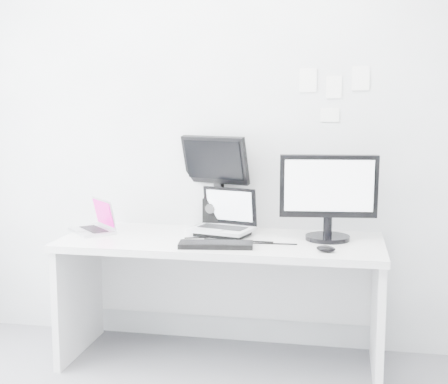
{
  "coord_description": "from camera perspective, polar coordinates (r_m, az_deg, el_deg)",
  "views": [
    {
      "loc": [
        0.66,
        -2.1,
        1.49
      ],
      "look_at": [
        0.02,
        1.23,
        1.0
      ],
      "focal_mm": 49.74,
      "sensor_mm": 36.0,
      "label": 1
    }
  ],
  "objects": [
    {
      "name": "dell_laptop",
      "position": [
        3.55,
        -0.23,
        -1.85
      ],
      "size": [
        0.39,
        0.34,
        0.28
      ],
      "primitive_type": "cube",
      "rotation": [
        0.0,
        0.0,
        -0.27
      ],
      "color": "#AEB1B6",
      "rests_on": "desk"
    },
    {
      "name": "wall_note_1",
      "position": [
        3.7,
        10.07,
        9.48
      ],
      "size": [
        0.09,
        0.0,
        0.13
      ],
      "primitive_type": "cube",
      "color": "white",
      "rests_on": "back_wall"
    },
    {
      "name": "wall_note_0",
      "position": [
        3.71,
        7.73,
        10.15
      ],
      "size": [
        0.1,
        0.0,
        0.14
      ],
      "primitive_type": "cube",
      "color": "white",
      "rests_on": "back_wall"
    },
    {
      "name": "macbook",
      "position": [
        3.73,
        -12.09,
        -2.08
      ],
      "size": [
        0.35,
        0.35,
        0.21
      ],
      "primitive_type": "cube",
      "rotation": [
        0.0,
        0.0,
        -0.8
      ],
      "color": "silver",
      "rests_on": "desk"
    },
    {
      "name": "speaker",
      "position": [
        3.75,
        -1.12,
        -1.98
      ],
      "size": [
        0.12,
        0.12,
        0.19
      ],
      "primitive_type": "cube",
      "rotation": [
        0.0,
        0.0,
        -0.32
      ],
      "color": "black",
      "rests_on": "desk"
    },
    {
      "name": "mouse",
      "position": [
        3.24,
        9.35,
        -5.17
      ],
      "size": [
        0.12,
        0.09,
        0.03
      ],
      "primitive_type": "ellipsoid",
      "rotation": [
        0.0,
        0.0,
        -0.3
      ],
      "color": "black",
      "rests_on": "desk"
    },
    {
      "name": "rear_monitor",
      "position": [
        3.75,
        -0.68,
        1.02
      ],
      "size": [
        0.45,
        0.29,
        0.58
      ],
      "primitive_type": "cube",
      "rotation": [
        0.0,
        0.0,
        -0.35
      ],
      "color": "black",
      "rests_on": "desk"
    },
    {
      "name": "wall_note_3",
      "position": [
        3.7,
        9.7,
        7.01
      ],
      "size": [
        0.11,
        0.0,
        0.08
      ],
      "primitive_type": "cube",
      "color": "white",
      "rests_on": "back_wall"
    },
    {
      "name": "wall_note_2",
      "position": [
        3.7,
        12.45,
        10.19
      ],
      "size": [
        0.1,
        0.0,
        0.14
      ],
      "primitive_type": "cube",
      "color": "white",
      "rests_on": "back_wall"
    },
    {
      "name": "keyboard",
      "position": [
        3.3,
        -0.76,
        -4.87
      ],
      "size": [
        0.41,
        0.19,
        0.03
      ],
      "primitive_type": "cube",
      "rotation": [
        0.0,
        0.0,
        0.14
      ],
      "color": "black",
      "rests_on": "desk"
    },
    {
      "name": "desk",
      "position": [
        3.6,
        -0.26,
        -10.01
      ],
      "size": [
        1.8,
        0.7,
        0.73
      ],
      "primitive_type": "cube",
      "color": "silver",
      "rests_on": "ground"
    },
    {
      "name": "samsung_monitor",
      "position": [
        3.48,
        9.58,
        -0.38
      ],
      "size": [
        0.57,
        0.31,
        0.5
      ],
      "primitive_type": "cube",
      "rotation": [
        0.0,
        0.0,
        0.12
      ],
      "color": "black",
      "rests_on": "desk"
    },
    {
      "name": "back_wall",
      "position": [
        3.76,
        0.76,
        6.08
      ],
      "size": [
        3.6,
        0.0,
        3.6
      ],
      "primitive_type": "plane",
      "rotation": [
        1.57,
        0.0,
        0.0
      ],
      "color": "silver",
      "rests_on": "ground"
    }
  ]
}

